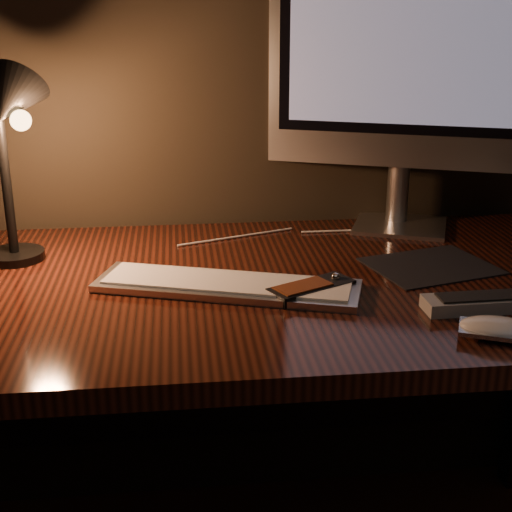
{
  "coord_description": "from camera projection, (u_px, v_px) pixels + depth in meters",
  "views": [
    {
      "loc": [
        -0.13,
        0.63,
        1.23
      ],
      "look_at": [
        -0.01,
        1.73,
        0.84
      ],
      "focal_mm": 50.0,
      "sensor_mm": 36.0,
      "label": 1
    }
  ],
  "objects": [
    {
      "name": "desk",
      "position": [
        250.0,
        327.0,
        1.43
      ],
      "size": [
        1.6,
        0.75,
        0.75
      ],
      "color": "#3D170D",
      "rests_on": "ground"
    },
    {
      "name": "monitor",
      "position": [
        413.0,
        54.0,
        1.51
      ],
      "size": [
        0.59,
        0.27,
        0.65
      ],
      "rotation": [
        0.0,
        0.0,
        -0.38
      ],
      "color": "silver",
      "rests_on": "desk"
    },
    {
      "name": "keyboard",
      "position": [
        227.0,
        285.0,
        1.27
      ],
      "size": [
        0.49,
        0.27,
        0.02
      ],
      "primitive_type": "cube",
      "rotation": [
        0.0,
        0.0,
        -0.32
      ],
      "color": "silver",
      "rests_on": "desk"
    },
    {
      "name": "mousepad",
      "position": [
        431.0,
        266.0,
        1.39
      ],
      "size": [
        0.27,
        0.24,
        0.0
      ],
      "primitive_type": "cube",
      "rotation": [
        0.0,
        0.0,
        0.26
      ],
      "color": "black",
      "rests_on": "desk"
    },
    {
      "name": "mouse",
      "position": [
        500.0,
        332.0,
        1.08
      ],
      "size": [
        0.14,
        0.11,
        0.02
      ],
      "primitive_type": "ellipsoid",
      "rotation": [
        0.0,
        0.0,
        -0.41
      ],
      "color": "white",
      "rests_on": "desk"
    },
    {
      "name": "media_remote",
      "position": [
        311.0,
        289.0,
        1.25
      ],
      "size": [
        0.17,
        0.12,
        0.03
      ],
      "rotation": [
        0.0,
        0.0,
        0.48
      ],
      "color": "black",
      "rests_on": "desk"
    },
    {
      "name": "tv_remote",
      "position": [
        490.0,
        302.0,
        1.19
      ],
      "size": [
        0.23,
        0.06,
        0.03
      ],
      "rotation": [
        0.0,
        0.0,
        0.02
      ],
      "color": "gray",
      "rests_on": "desk"
    },
    {
      "name": "papers",
      "position": [
        143.0,
        276.0,
        1.33
      ],
      "size": [
        0.13,
        0.1,
        0.01
      ],
      "primitive_type": "cube",
      "rotation": [
        0.0,
        0.0,
        0.27
      ],
      "color": "white",
      "rests_on": "desk"
    },
    {
      "name": "desk_lamp",
      "position": [
        10.0,
        130.0,
        1.31
      ],
      "size": [
        0.18,
        0.2,
        0.39
      ],
      "rotation": [
        0.0,
        0.0,
        0.04
      ],
      "color": "black",
      "rests_on": "desk"
    },
    {
      "name": "cable",
      "position": [
        299.0,
        235.0,
        1.58
      ],
      "size": [
        0.53,
        0.08,
        0.0
      ],
      "primitive_type": "cylinder",
      "rotation": [
        0.0,
        1.57,
        0.14
      ],
      "color": "white",
      "rests_on": "desk"
    }
  ]
}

